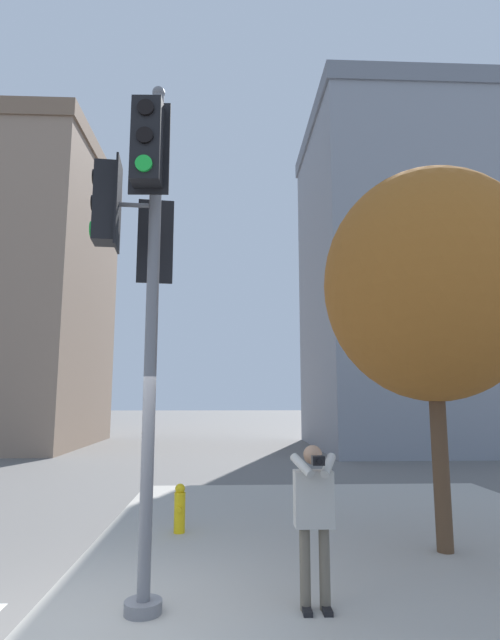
{
  "coord_description": "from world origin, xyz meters",
  "views": [
    {
      "loc": [
        1.46,
        -5.05,
        2.29
      ],
      "look_at": [
        1.71,
        0.52,
        3.15
      ],
      "focal_mm": 28.0,
      "sensor_mm": 36.0,
      "label": 1
    }
  ],
  "objects_px": {
    "traffic_signal_pole": "(141,251)",
    "fire_hydrant": "(180,508)",
    "street_tree": "(430,285)",
    "person_photographer": "(314,510)"
  },
  "relations": [
    {
      "from": "traffic_signal_pole",
      "to": "street_tree",
      "type": "relative_size",
      "value": 1.03
    },
    {
      "from": "street_tree",
      "to": "fire_hydrant",
      "type": "relative_size",
      "value": 7.38
    },
    {
      "from": "person_photographer",
      "to": "street_tree",
      "type": "distance_m",
      "value": 3.96
    },
    {
      "from": "traffic_signal_pole",
      "to": "street_tree",
      "type": "xyz_separation_m",
      "value": [
        3.98,
        1.81,
        0.07
      ]
    },
    {
      "from": "traffic_signal_pole",
      "to": "person_photographer",
      "type": "bearing_deg",
      "value": 0.16
    },
    {
      "from": "traffic_signal_pole",
      "to": "fire_hydrant",
      "type": "height_order",
      "value": "traffic_signal_pole"
    },
    {
      "from": "fire_hydrant",
      "to": "person_photographer",
      "type": "bearing_deg",
      "value": -60.87
    },
    {
      "from": "traffic_signal_pole",
      "to": "person_photographer",
      "type": "distance_m",
      "value": 3.3
    },
    {
      "from": "traffic_signal_pole",
      "to": "person_photographer",
      "type": "relative_size",
      "value": 3.51
    },
    {
      "from": "traffic_signal_pole",
      "to": "street_tree",
      "type": "distance_m",
      "value": 4.37
    }
  ]
}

